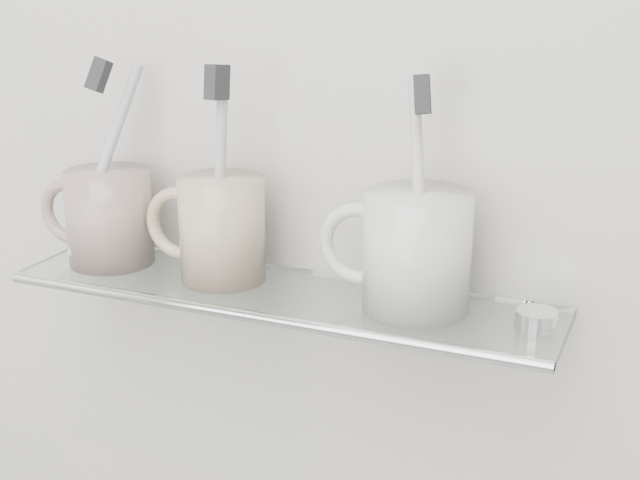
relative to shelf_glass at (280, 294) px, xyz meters
The scene contains 18 objects.
wall_back 0.17m from the shelf_glass, 90.00° to the left, with size 2.50×2.50×0.00m, color beige.
shelf_glass is the anchor object (origin of this frame).
shelf_rail 0.06m from the shelf_glass, 90.00° to the right, with size 0.01×0.01×0.50m, color silver.
bracket_left 0.22m from the shelf_glass, 167.38° to the left, with size 0.02×0.02×0.03m, color silver.
bracket_right 0.22m from the shelf_glass, 12.62° to the left, with size 0.02×0.02×0.03m, color silver.
mug_left 0.19m from the shelf_glass, behind, with size 0.08×0.08×0.09m, color silver.
mug_left_handle 0.24m from the shelf_glass, behind, with size 0.07×0.07×0.01m, color silver.
toothbrush_left 0.21m from the shelf_glass, behind, with size 0.01×0.01×0.19m, color #B5B8C7.
bristles_left 0.26m from the shelf_glass, behind, with size 0.01×0.02×0.03m, color #27292C.
mug_center 0.08m from the shelf_glass, behind, with size 0.08×0.08×0.10m, color beige.
mug_center_handle 0.12m from the shelf_glass, behind, with size 0.07×0.07×0.01m, color beige.
toothbrush_center 0.12m from the shelf_glass, behind, with size 0.01×0.01×0.19m, color #A4A7AA.
bristles_center 0.19m from the shelf_glass, behind, with size 0.01×0.02×0.03m, color #27292C.
mug_right 0.14m from the shelf_glass, ahead, with size 0.09×0.09×0.10m, color silver.
mug_right_handle 0.09m from the shelf_glass, ahead, with size 0.07×0.07×0.01m, color silver.
toothbrush_right 0.16m from the shelf_glass, ahead, with size 0.01×0.01×0.19m, color beige.
bristles_right 0.22m from the shelf_glass, ahead, with size 0.01×0.02×0.03m, color #27292C.
chrome_cap 0.23m from the shelf_glass, ahead, with size 0.03×0.03×0.01m, color silver.
Camera 1 is at (0.32, 0.37, 1.39)m, focal length 50.00 mm.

